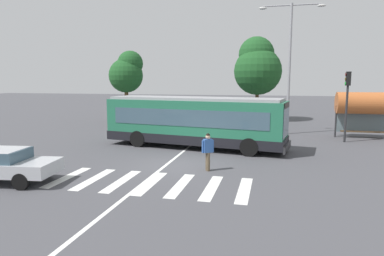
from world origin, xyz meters
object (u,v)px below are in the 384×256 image
pedestrian_crossing_street (208,150)px  background_tree_right (257,66)px  parked_car_blue (210,119)px  twin_arm_street_lamp (290,55)px  traffic_light_far_corner (347,95)px  bus_stop_shelter (364,104)px  city_transit_bus (194,122)px  background_tree_left (127,72)px  parked_car_black (241,119)px  parked_car_teal (182,117)px

pedestrian_crossing_street → background_tree_right: bearing=86.7°
parked_car_blue → twin_arm_street_lamp: (6.41, -2.13, 5.14)m
traffic_light_far_corner → parked_car_blue: bearing=153.7°
pedestrian_crossing_street → traffic_light_far_corner: (7.51, 9.21, 2.14)m
pedestrian_crossing_street → parked_car_blue: (-2.49, 14.15, -0.20)m
parked_car_blue → bus_stop_shelter: 12.03m
city_transit_bus → background_tree_right: size_ratio=1.34×
city_transit_bus → pedestrian_crossing_street: bearing=-70.8°
parked_car_blue → background_tree_right: background_tree_right is taller
parked_car_blue → twin_arm_street_lamp: twin_arm_street_lamp is taller
pedestrian_crossing_street → background_tree_left: 19.22m
parked_car_black → twin_arm_street_lamp: size_ratio=0.48×
bus_stop_shelter → background_tree_left: background_tree_left is taller
background_tree_right → traffic_light_far_corner: bearing=-60.8°
background_tree_left → twin_arm_street_lamp: bearing=-13.5°
background_tree_right → bus_stop_shelter: bearing=-49.4°
parked_car_teal → bus_stop_shelter: (14.26, -3.47, 1.65)m
parked_car_black → background_tree_right: background_tree_right is taller
parked_car_black → background_tree_right: bearing=81.4°
background_tree_left → background_tree_right: size_ratio=0.81×
twin_arm_street_lamp → background_tree_left: size_ratio=1.41×
parked_car_black → bus_stop_shelter: bearing=-18.6°
city_transit_bus → bus_stop_shelter: bearing=29.3°
pedestrian_crossing_street → twin_arm_street_lamp: bearing=71.9°
parked_car_blue → city_transit_bus: bearing=-85.7°
parked_car_teal → background_tree_left: background_tree_left is taller
pedestrian_crossing_street → background_tree_right: 21.02m
traffic_light_far_corner → pedestrian_crossing_street: bearing=-129.2°
pedestrian_crossing_street → background_tree_right: background_tree_right is taller
pedestrian_crossing_street → parked_car_blue: 14.36m
pedestrian_crossing_street → parked_car_blue: bearing=100.0°
bus_stop_shelter → background_tree_left: (-19.76, 4.21, 2.41)m
parked_car_teal → twin_arm_street_lamp: 10.81m
parked_car_teal → traffic_light_far_corner: 14.05m
city_transit_bus → bus_stop_shelter: bus_stop_shelter is taller
parked_car_black → background_tree_right: size_ratio=0.55×
city_transit_bus → parked_car_blue: 9.02m
city_transit_bus → pedestrian_crossing_street: (1.81, -5.19, -0.62)m
parked_car_blue → background_tree_right: 8.72m
traffic_light_far_corner → twin_arm_street_lamp: twin_arm_street_lamp is taller
city_transit_bus → pedestrian_crossing_street: size_ratio=6.59×
background_tree_left → background_tree_right: background_tree_right is taller
twin_arm_street_lamp → background_tree_right: twin_arm_street_lamp is taller
pedestrian_crossing_street → background_tree_right: size_ratio=0.20×
parked_car_teal → traffic_light_far_corner: traffic_light_far_corner is taller
parked_car_black → traffic_light_far_corner: size_ratio=0.99×
parked_car_black → background_tree_left: 11.72m
parked_car_blue → twin_arm_street_lamp: bearing=-18.4°
pedestrian_crossing_street → twin_arm_street_lamp: twin_arm_street_lamp is taller
parked_car_teal → parked_car_blue: (2.69, -0.63, 0.00)m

